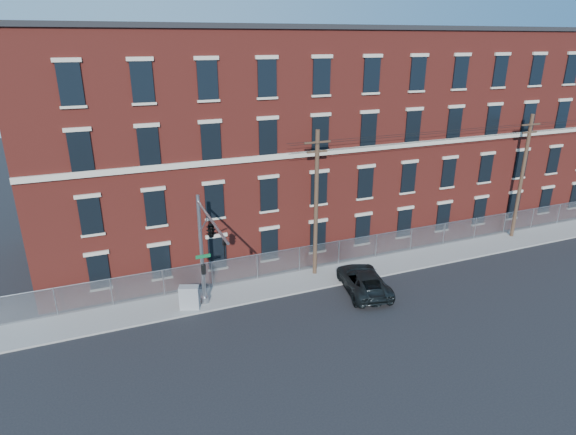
% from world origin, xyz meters
% --- Properties ---
extents(ground, '(140.00, 140.00, 0.00)m').
position_xyz_m(ground, '(0.00, 0.00, 0.00)').
color(ground, black).
rests_on(ground, ground).
extents(sidewalk, '(65.00, 3.00, 0.12)m').
position_xyz_m(sidewalk, '(12.00, 5.00, 0.06)').
color(sidewalk, gray).
rests_on(sidewalk, ground).
extents(mill_building, '(55.30, 14.32, 16.30)m').
position_xyz_m(mill_building, '(12.00, 13.93, 8.15)').
color(mill_building, maroon).
rests_on(mill_building, ground).
extents(chain_link_fence, '(59.06, 0.06, 1.85)m').
position_xyz_m(chain_link_fence, '(12.00, 6.30, 1.06)').
color(chain_link_fence, '#A5A8AD').
rests_on(chain_link_fence, ground).
extents(traffic_signal_mast, '(0.90, 6.75, 7.00)m').
position_xyz_m(traffic_signal_mast, '(-6.00, 2.18, 5.39)').
color(traffic_signal_mast, '#9EA0A5').
rests_on(traffic_signal_mast, ground).
extents(utility_pole_near, '(1.80, 0.28, 10.00)m').
position_xyz_m(utility_pole_near, '(2.00, 5.60, 5.34)').
color(utility_pole_near, '#4C3626').
rests_on(utility_pole_near, ground).
extents(utility_pole_mid, '(1.80, 0.28, 10.00)m').
position_xyz_m(utility_pole_mid, '(20.00, 5.60, 5.34)').
color(utility_pole_mid, '#4C3626').
rests_on(utility_pole_mid, ground).
extents(overhead_wires, '(40.00, 0.62, 0.62)m').
position_xyz_m(overhead_wires, '(20.00, 5.60, 9.12)').
color(overhead_wires, black).
rests_on(overhead_wires, ground).
extents(pickup_truck, '(3.46, 5.74, 1.49)m').
position_xyz_m(pickup_truck, '(3.96, 2.34, 0.74)').
color(pickup_truck, black).
rests_on(pickup_truck, ground).
extents(utility_cabinet, '(1.29, 0.94, 1.46)m').
position_xyz_m(utility_cabinet, '(-6.98, 4.20, 0.85)').
color(utility_cabinet, gray).
rests_on(utility_cabinet, sidewalk).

